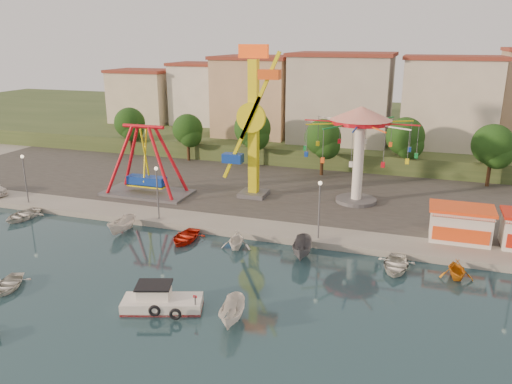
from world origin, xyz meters
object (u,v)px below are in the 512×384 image
at_px(pirate_ship_ride, 146,162).
at_px(cabin_motorboat, 161,302).
at_px(kamikaze_tower, 255,127).
at_px(wave_swinger, 360,133).
at_px(skiff, 232,313).
at_px(rowboat_a, 8,284).

bearing_deg(pirate_ship_ride, cabin_motorboat, -57.80).
distance_m(kamikaze_tower, cabin_motorboat, 25.54).
xyz_separation_m(wave_swinger, cabin_motorboat, (-9.67, -25.89, -7.69)).
bearing_deg(pirate_ship_ride, wave_swinger, 11.38).
relative_size(kamikaze_tower, skiff, 4.39).
bearing_deg(pirate_ship_ride, skiff, -48.81).
bearing_deg(cabin_motorboat, pirate_ship_ride, 103.82).
distance_m(pirate_ship_ride, wave_swinger, 23.82).
xyz_separation_m(kamikaze_tower, wave_swinger, (11.07, 1.69, -0.37)).
xyz_separation_m(wave_swinger, rowboat_a, (-21.74, -26.88, -7.84)).
distance_m(wave_swinger, cabin_motorboat, 28.69).
relative_size(pirate_ship_ride, wave_swinger, 0.86).
height_order(wave_swinger, rowboat_a, wave_swinger).
height_order(wave_swinger, skiff, wave_swinger).
distance_m(pirate_ship_ride, cabin_motorboat, 25.41).
bearing_deg(wave_swinger, skiff, -99.65).
height_order(kamikaze_tower, rowboat_a, kamikaze_tower).
bearing_deg(skiff, cabin_motorboat, 170.96).
bearing_deg(rowboat_a, wave_swinger, 29.40).
distance_m(rowboat_a, skiff, 17.36).
bearing_deg(wave_swinger, kamikaze_tower, -171.32).
bearing_deg(cabin_motorboat, rowboat_a, 166.32).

